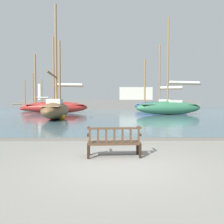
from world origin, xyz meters
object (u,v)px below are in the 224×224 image
Objects in this scene: sailboat_nearest_port at (170,106)px; sailboat_far_starboard at (56,106)px; sailboat_outer_starboard at (34,108)px; sailboat_nearest_starboard at (56,109)px; park_bench at (114,141)px; channel_buoy at (62,117)px; sailboat_far_port at (161,105)px.

sailboat_far_starboard is at bearing 164.73° from sailboat_nearest_port.
sailboat_outer_starboard is at bearing 150.91° from sailboat_nearest_port.
sailboat_nearest_starboard reaches higher than sailboat_outer_starboard.
sailboat_outer_starboard reaches higher than park_bench.
channel_buoy is at bearing -57.88° from sailboat_nearest_starboard.
channel_buoy is (10.11, -21.98, -0.41)m from sailboat_outer_starboard.
sailboat_nearest_starboard is 8.74× the size of channel_buoy.
sailboat_nearest_starboard is at bearing 109.68° from park_bench.
sailboat_far_port reaches higher than sailboat_outer_starboard.
park_bench is 0.14× the size of sailboat_nearest_starboard.
park_bench is 29.00m from sailboat_far_starboard.
sailboat_far_starboard is 9.07× the size of channel_buoy.
sailboat_outer_starboard is 0.57× the size of sailboat_nearest_port.
sailboat_nearest_starboard reaches higher than channel_buoy.
sailboat_far_port is 27.89m from channel_buoy.
sailboat_far_starboard is at bearing 106.09° from channel_buoy.
sailboat_nearest_starboard is 1.81m from channel_buoy.
sailboat_outer_starboard is 0.56× the size of sailboat_far_port.
sailboat_far_port is 27.19m from sailboat_nearest_starboard.
sailboat_far_starboard is 17.27m from sailboat_nearest_port.
sailboat_far_port reaches higher than sailboat_nearest_starboard.
channel_buoy reaches higher than park_bench.
sailboat_far_starboard reaches higher than park_bench.
sailboat_far_port reaches higher than park_bench.
sailboat_far_starboard is at bearing 107.19° from park_bench.
sailboat_far_starboard is 1.59× the size of sailboat_outer_starboard.
sailboat_far_starboard is 0.89× the size of sailboat_far_port.
park_bench is at bearing -109.26° from sailboat_nearest_port.
park_bench is at bearing -70.32° from sailboat_nearest_starboard.
sailboat_far_starboard is 0.90× the size of sailboat_nearest_port.
sailboat_outer_starboard is 0.65× the size of sailboat_nearest_starboard.
sailboat_far_port reaches higher than sailboat_far_starboard.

